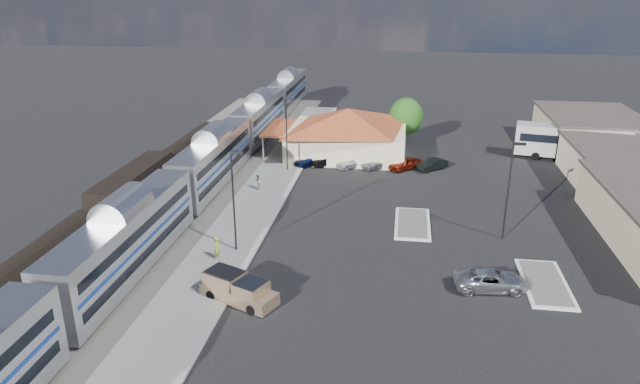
# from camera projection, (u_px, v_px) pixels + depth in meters

# --- Properties ---
(ground) EXTENTS (280.00, 280.00, 0.00)m
(ground) POSITION_uv_depth(u_px,v_px,m) (369.00, 230.00, 52.98)
(ground) COLOR black
(ground) RESTS_ON ground
(railbed) EXTENTS (16.00, 100.00, 0.12)m
(railbed) POSITION_uv_depth(u_px,v_px,m) (185.00, 189.00, 63.24)
(railbed) COLOR #4C4944
(railbed) RESTS_ON ground
(platform) EXTENTS (5.50, 92.00, 0.18)m
(platform) POSITION_uv_depth(u_px,v_px,m) (259.00, 199.00, 60.15)
(platform) COLOR gray
(platform) RESTS_ON ground
(passenger_train) EXTENTS (3.00, 104.00, 5.55)m
(passenger_train) POSITION_uv_depth(u_px,v_px,m) (214.00, 162.00, 63.33)
(passenger_train) COLOR silver
(passenger_train) RESTS_ON ground
(freight_cars) EXTENTS (2.80, 46.00, 4.00)m
(freight_cars) POSITION_uv_depth(u_px,v_px,m) (134.00, 190.00, 57.59)
(freight_cars) COLOR black
(freight_cars) RESTS_ON ground
(station_depot) EXTENTS (18.35, 12.24, 6.20)m
(station_depot) POSITION_uv_depth(u_px,v_px,m) (347.00, 131.00, 74.73)
(station_depot) COLOR beige
(station_depot) RESTS_ON ground
(buildings_east) EXTENTS (14.40, 51.40, 4.80)m
(buildings_east) POSITION_uv_depth(u_px,v_px,m) (637.00, 173.00, 61.57)
(buildings_east) COLOR #C6B28C
(buildings_east) RESTS_ON ground
(traffic_island_south) EXTENTS (3.30, 7.50, 0.21)m
(traffic_island_south) POSITION_uv_depth(u_px,v_px,m) (412.00, 223.00, 54.25)
(traffic_island_south) COLOR silver
(traffic_island_south) RESTS_ON ground
(traffic_island_north) EXTENTS (3.30, 7.50, 0.21)m
(traffic_island_north) POSITION_uv_depth(u_px,v_px,m) (545.00, 283.00, 43.62)
(traffic_island_north) COLOR silver
(traffic_island_north) RESTS_ON ground
(lamp_plat_s) EXTENTS (1.08, 0.25, 9.00)m
(lamp_plat_s) POSITION_uv_depth(u_px,v_px,m) (234.00, 193.00, 47.04)
(lamp_plat_s) COLOR black
(lamp_plat_s) RESTS_ON ground
(lamp_plat_n) EXTENTS (1.08, 0.25, 9.00)m
(lamp_plat_n) POSITION_uv_depth(u_px,v_px,m) (287.00, 128.00, 67.41)
(lamp_plat_n) COLOR black
(lamp_plat_n) RESTS_ON ground
(lamp_lot) EXTENTS (1.08, 0.25, 9.00)m
(lamp_lot) POSITION_uv_depth(u_px,v_px,m) (510.00, 183.00, 49.44)
(lamp_lot) COLOR black
(lamp_lot) RESTS_ON ground
(tree_depot) EXTENTS (4.71, 4.71, 6.63)m
(tree_depot) POSITION_uv_depth(u_px,v_px,m) (406.00, 116.00, 78.93)
(tree_depot) COLOR #382314
(tree_depot) RESTS_ON ground
(pickup_truck) EXTENTS (6.14, 4.22, 2.00)m
(pickup_truck) POSITION_uv_depth(u_px,v_px,m) (239.00, 289.00, 41.08)
(pickup_truck) COLOR tan
(pickup_truck) RESTS_ON ground
(suv) EXTENTS (5.68, 3.07, 1.51)m
(suv) POSITION_uv_depth(u_px,v_px,m) (491.00, 280.00, 42.71)
(suv) COLOR #B0B4B9
(suv) RESTS_ON ground
(coach_bus) EXTENTS (13.91, 5.43, 4.36)m
(coach_bus) POSITION_uv_depth(u_px,v_px,m) (571.00, 141.00, 72.58)
(coach_bus) COLOR silver
(coach_bus) RESTS_ON ground
(person_a) EXTENTS (0.59, 0.78, 1.92)m
(person_a) POSITION_uv_depth(u_px,v_px,m) (217.00, 248.00, 46.94)
(person_a) COLOR #BED342
(person_a) RESTS_ON platform
(person_b) EXTENTS (0.88, 1.01, 1.79)m
(person_b) POSITION_uv_depth(u_px,v_px,m) (258.00, 182.00, 62.47)
(person_b) COLOR silver
(person_b) RESTS_ON platform
(parked_car_a) EXTENTS (4.39, 4.19, 1.48)m
(parked_car_a) POSITION_uv_depth(u_px,v_px,m) (311.00, 160.00, 71.19)
(parked_car_a) COLOR #0C163C
(parked_car_a) RESTS_ON ground
(parked_car_b) EXTENTS (4.46, 3.89, 1.46)m
(parked_car_b) POSITION_uv_depth(u_px,v_px,m) (328.00, 160.00, 71.18)
(parked_car_b) COLOR black
(parked_car_b) RESTS_ON ground
(parked_car_c) EXTENTS (4.78, 4.22, 1.33)m
(parked_car_c) POSITION_uv_depth(u_px,v_px,m) (353.00, 162.00, 70.49)
(parked_car_c) COLOR silver
(parked_car_c) RESTS_ON ground
(parked_car_d) EXTENTS (5.34, 4.74, 1.37)m
(parked_car_d) POSITION_uv_depth(u_px,v_px,m) (379.00, 162.00, 70.32)
(parked_car_d) COLOR gray
(parked_car_d) RESTS_ON ground
(parked_car_e) EXTENTS (4.55, 4.21, 1.51)m
(parked_car_e) POSITION_uv_depth(u_px,v_px,m) (405.00, 164.00, 69.58)
(parked_car_e) COLOR maroon
(parked_car_e) RESTS_ON ground
(parked_car_f) EXTENTS (4.15, 3.91, 1.39)m
(parked_car_f) POSITION_uv_depth(u_px,v_px,m) (432.00, 164.00, 69.44)
(parked_car_f) COLOR black
(parked_car_f) RESTS_ON ground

